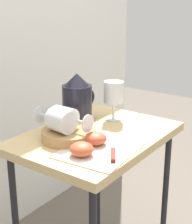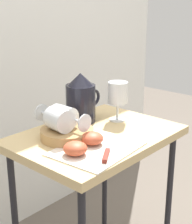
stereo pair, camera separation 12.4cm
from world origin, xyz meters
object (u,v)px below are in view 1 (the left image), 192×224
at_px(wine_glass_tipped_near, 65,118).
at_px(apple_half_left, 82,149).
at_px(table, 96,152).
at_px(wine_glass_tipped_far, 60,121).
at_px(apple_half_right, 95,138).
at_px(wine_glass_upright, 114,94).
at_px(basket_tray, 68,135).
at_px(knife, 113,151).
at_px(pitcher, 77,103).

relative_size(wine_glass_tipped_near, apple_half_left, 1.92).
relative_size(table, wine_glass_tipped_near, 4.85).
bearing_deg(wine_glass_tipped_near, wine_glass_tipped_far, -167.22).
distance_m(apple_half_left, apple_half_right, 0.09).
bearing_deg(apple_half_right, table, 34.86).
relative_size(wine_glass_upright, wine_glass_tipped_far, 1.02).
distance_m(basket_tray, wine_glass_tipped_near, 0.06).
bearing_deg(knife, pitcher, 58.64).
xyz_separation_m(basket_tray, wine_glass_tipped_near, (0.01, 0.02, 0.06)).
relative_size(basket_tray, apple_half_right, 2.45).
height_order(basket_tray, wine_glass_tipped_far, wine_glass_tipped_far).
height_order(basket_tray, apple_half_right, apple_half_right).
distance_m(wine_glass_upright, knife, 0.33).
relative_size(basket_tray, knife, 1.00).
distance_m(wine_glass_tipped_near, apple_half_left, 0.17).
relative_size(wine_glass_tipped_far, knife, 0.83).
distance_m(wine_glass_tipped_near, wine_glass_tipped_far, 0.04).
height_order(wine_glass_tipped_near, wine_glass_tipped_far, wine_glass_tipped_far).
relative_size(pitcher, knife, 1.05).
height_order(wine_glass_tipped_far, apple_half_right, wine_glass_tipped_far).
distance_m(pitcher, apple_half_right, 0.25).
bearing_deg(apple_half_left, wine_glass_tipped_near, 57.94).
height_order(wine_glass_upright, apple_half_left, wine_glass_upright).
bearing_deg(basket_tray, knife, -91.87).
xyz_separation_m(pitcher, wine_glass_upright, (0.10, -0.10, 0.03)).
relative_size(table, wine_glass_tipped_far, 4.54).
distance_m(pitcher, wine_glass_tipped_near, 0.17).
relative_size(pitcher, wine_glass_tipped_far, 1.26).
bearing_deg(pitcher, wine_glass_tipped_far, -157.81).
bearing_deg(wine_glass_tipped_near, apple_half_right, -86.86).
relative_size(table, apple_half_left, 9.28).
relative_size(wine_glass_tipped_near, apple_half_right, 1.92).
xyz_separation_m(table, basket_tray, (-0.10, 0.04, 0.09)).
bearing_deg(table, wine_glass_tipped_near, 146.80).
xyz_separation_m(wine_glass_upright, wine_glass_tipped_near, (-0.25, 0.03, -0.03)).
distance_m(basket_tray, pitcher, 0.19).
relative_size(basket_tray, wine_glass_tipped_far, 1.20).
xyz_separation_m(apple_half_left, apple_half_right, (0.09, 0.02, 0.00)).
bearing_deg(pitcher, apple_half_right, -127.38).
bearing_deg(wine_glass_upright, knife, -147.06).
bearing_deg(basket_tray, wine_glass_tipped_near, 67.90).
height_order(wine_glass_tipped_near, knife, wine_glass_tipped_near).
bearing_deg(apple_half_right, wine_glass_tipped_near, 93.14).
bearing_deg(wine_glass_tipped_far, pitcher, 22.19).
xyz_separation_m(apple_half_left, knife, (0.07, -0.07, -0.02)).
distance_m(table, apple_half_right, 0.14).
xyz_separation_m(table, wine_glass_upright, (0.16, 0.03, 0.18)).
distance_m(table, wine_glass_tipped_near, 0.18).
relative_size(wine_glass_upright, apple_half_right, 2.08).
height_order(pitcher, apple_half_left, pitcher).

